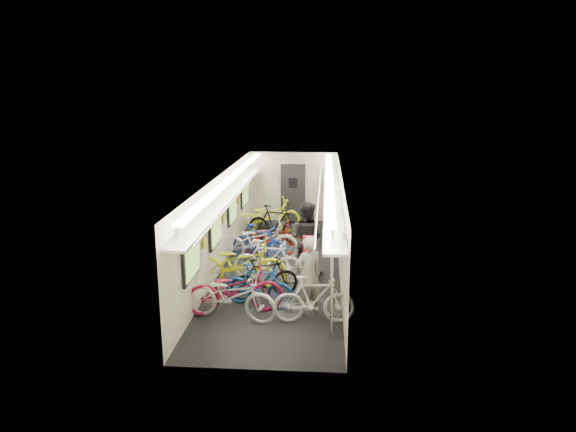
% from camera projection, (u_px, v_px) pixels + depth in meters
% --- Properties ---
extents(train_car_shell, '(10.00, 10.00, 10.00)m').
position_uv_depth(train_car_shell, '(269.00, 199.00, 13.50)').
color(train_car_shell, black).
rests_on(train_car_shell, ground).
extents(bicycle_0, '(2.01, 1.10, 1.00)m').
position_uv_depth(bicycle_0, '(231.00, 296.00, 10.06)').
color(bicycle_0, '#B9BABF').
rests_on(bicycle_0, ground).
extents(bicycle_1, '(1.61, 0.82, 0.93)m').
position_uv_depth(bicycle_1, '(259.00, 286.00, 10.66)').
color(bicycle_1, navy).
rests_on(bicycle_1, ground).
extents(bicycle_2, '(2.06, 1.13, 1.03)m').
position_uv_depth(bicycle_2, '(235.00, 289.00, 10.34)').
color(bicycle_2, maroon).
rests_on(bicycle_2, ground).
extents(bicycle_3, '(1.59, 1.00, 0.93)m').
position_uv_depth(bicycle_3, '(264.00, 278.00, 11.11)').
color(bicycle_3, black).
rests_on(bicycle_3, ground).
extents(bicycle_4, '(2.19, 0.77, 1.15)m').
position_uv_depth(bicycle_4, '(240.00, 264.00, 11.70)').
color(bicycle_4, '#C1CA13').
rests_on(bicycle_4, ground).
extents(bicycle_5, '(1.75, 0.70, 1.02)m').
position_uv_depth(bicycle_5, '(268.00, 261.00, 12.10)').
color(bicycle_5, white).
rests_on(bicycle_5, ground).
extents(bicycle_6, '(2.21, 1.01, 1.12)m').
position_uv_depth(bicycle_6, '(258.00, 241.00, 13.56)').
color(bicycle_6, silver).
rests_on(bicycle_6, ground).
extents(bicycle_7, '(1.70, 1.02, 0.98)m').
position_uv_depth(bicycle_7, '(259.00, 243.00, 13.62)').
color(bicycle_7, '#1B3AA4').
rests_on(bicycle_7, ground).
extents(bicycle_8, '(1.80, 0.69, 0.93)m').
position_uv_depth(bicycle_8, '(271.00, 238.00, 14.18)').
color(bicycle_8, maroon).
rests_on(bicycle_8, ground).
extents(bicycle_9, '(1.92, 1.15, 1.11)m').
position_uv_depth(bicycle_9, '(276.00, 224.00, 15.33)').
color(bicycle_9, black).
rests_on(bicycle_9, ground).
extents(bicycle_10, '(2.27, 1.41, 1.13)m').
position_uv_depth(bicycle_10, '(268.00, 216.00, 16.27)').
color(bicycle_10, '#EAF116').
rests_on(bicycle_10, ground).
extents(bicycle_11, '(1.63, 0.56, 0.96)m').
position_uv_depth(bicycle_11, '(314.00, 300.00, 9.92)').
color(bicycle_11, silver).
rests_on(bicycle_11, ground).
extents(passenger_near, '(0.71, 0.64, 1.64)m').
position_uv_depth(passenger_near, '(308.00, 276.00, 10.24)').
color(passenger_near, gray).
rests_on(passenger_near, ground).
extents(passenger_mid, '(1.10, 1.01, 1.82)m').
position_uv_depth(passenger_mid, '(306.00, 238.00, 12.54)').
color(passenger_mid, black).
rests_on(passenger_mid, ground).
extents(backpack, '(0.26, 0.15, 0.38)m').
position_uv_depth(backpack, '(309.00, 245.00, 10.69)').
color(backpack, '#B1111E').
rests_on(backpack, passenger_near).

